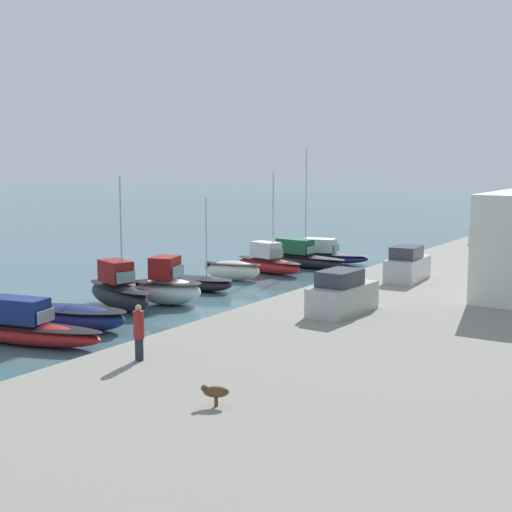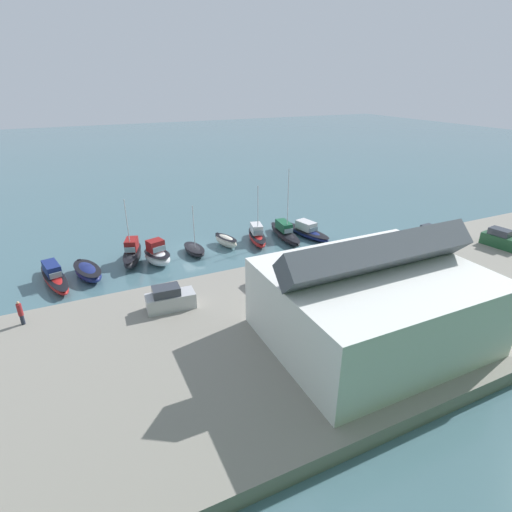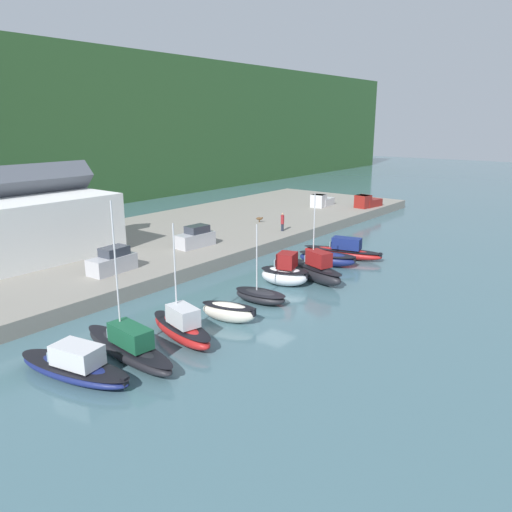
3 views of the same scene
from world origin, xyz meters
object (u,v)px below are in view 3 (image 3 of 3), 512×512
Objects in this scene: dog_on_quay at (260,219)px; moored_boat_5 at (285,273)px; pickup_truck_0 at (367,202)px; pickup_truck_1 at (321,201)px; moored_boat_6 at (317,270)px; person_on_quay at (282,222)px; moored_boat_0 at (75,366)px; moored_boat_4 at (260,296)px; parked_car_2 at (113,262)px; moored_boat_3 at (229,312)px; moored_boat_8 at (343,251)px; moored_boat_7 at (327,259)px; parked_car_1 at (196,238)px; moored_boat_2 at (181,327)px; moored_boat_1 at (128,347)px.

moored_boat_5 is at bearing 13.65° from dog_on_quay.
pickup_truck_1 is (-3.59, 5.72, 0.00)m from pickup_truck_0.
person_on_quay is (10.64, 11.26, 1.28)m from moored_boat_6.
moored_boat_0 is 1.30× the size of moored_boat_4.
parked_car_2 is at bearing 112.11° from moored_boat_5.
moored_boat_8 reaches higher than moored_boat_3.
parked_car_1 reaches higher than moored_boat_7.
pickup_truck_0 is 21.49m from person_on_quay.
moored_boat_2 is 28.67m from person_on_quay.
parked_car_2 is (-0.10, 13.15, 1.40)m from moored_boat_3.
moored_boat_0 is at bearing -7.31° from dog_on_quay.
moored_boat_2 is 0.99× the size of moored_boat_6.
moored_boat_8 is at bearing -138.89° from parked_car_1.
person_on_quay reaches higher than dog_on_quay.
moored_boat_1 is 2.03× the size of moored_boat_5.
moored_boat_6 is at bearing -16.16° from moored_boat_3.
moored_boat_6 is (15.88, -0.45, 0.19)m from moored_boat_2.
moored_boat_0 reaches higher than dog_on_quay.
moored_boat_0 is 1.64× the size of pickup_truck_0.
pickup_truck_1 is (28.53, 16.75, 1.00)m from moored_boat_6.
moored_boat_1 is 36.48m from dog_on_quay.
pickup_truck_1 is (20.18, 14.86, 1.27)m from moored_boat_8.
moored_boat_0 is at bearing -174.52° from moored_boat_2.
person_on_quay is (11.61, -2.74, 0.18)m from parked_car_1.
parked_car_2 reaches higher than person_on_quay.
dog_on_quay is at bearing 47.20° from moored_boat_7.
moored_boat_0 is at bearing -163.74° from person_on_quay.
parked_car_2 is at bearing 85.61° from moored_boat_2.
moored_boat_1 is at bearing 108.81° from pickup_truck_0.
pickup_truck_0 reaches higher than dog_on_quay.
moored_boat_1 is at bearing 165.94° from moored_boat_5.
moored_boat_5 reaches higher than moored_boat_3.
moored_boat_3 is 13.22m from parked_car_2.
moored_boat_3 is at bearing 176.40° from parked_car_2.
moored_boat_4 is 7.30m from moored_boat_6.
person_on_quay reaches higher than pickup_truck_0.
moored_boat_1 is 1.94× the size of pickup_truck_1.
dog_on_quay is at bearing -86.29° from parked_car_2.
moored_boat_5 is 21.66m from dog_on_quay.
moored_boat_3 is 0.56× the size of moored_boat_6.
parked_car_2 reaches higher than moored_boat_0.
moored_boat_0 is 1.72× the size of moored_boat_5.
moored_boat_3 is 11.68m from moored_boat_6.
parked_car_2 reaches higher than moored_boat_3.
parked_car_2 reaches higher than pickup_truck_1.
pickup_truck_1 is at bearing 4.99° from moored_boat_0.
moored_boat_4 is 0.80× the size of moored_boat_6.
moored_boat_3 is 20.11m from moored_boat_8.
moored_boat_3 is at bearing 111.82° from pickup_truck_0.
moored_boat_4 is at bearing 158.30° from parked_car_1.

